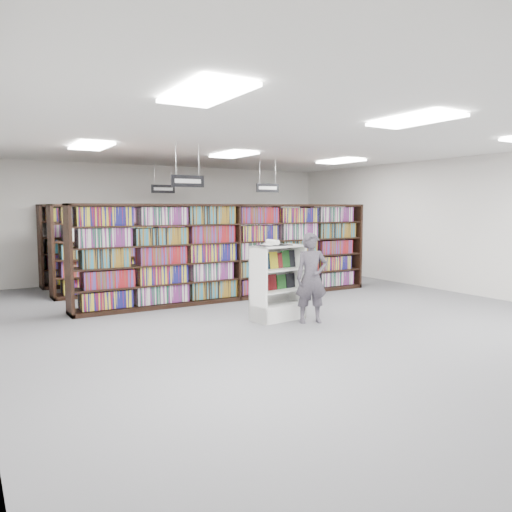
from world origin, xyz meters
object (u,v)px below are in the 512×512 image
endcap_display (277,294)px  bookshelf_row_near (234,252)px  open_book (273,244)px  shopper (312,278)px

endcap_display → bookshelf_row_near: bearing=75.0°
open_book → bookshelf_row_near: bearing=78.2°
open_book → endcap_display: bearing=7.7°
bookshelf_row_near → shopper: size_ratio=4.42×
endcap_display → open_book: 0.92m
bookshelf_row_near → open_book: size_ratio=11.39×
bookshelf_row_near → open_book: bearing=-99.9°
bookshelf_row_near → shopper: bookshelf_row_near is taller
endcap_display → shopper: (0.38, -0.53, 0.33)m
bookshelf_row_near → endcap_display: size_ratio=5.19×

